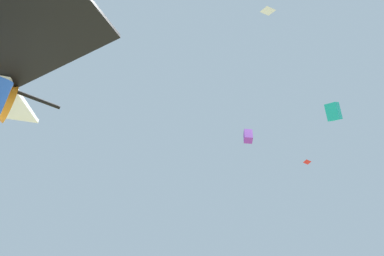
{
  "coord_description": "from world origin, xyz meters",
  "views": [
    {
      "loc": [
        1.3,
        -0.28,
        1.06
      ],
      "look_at": [
        -0.37,
        2.68,
        2.91
      ],
      "focal_mm": 25.74,
      "sensor_mm": 36.0,
      "label": 1
    }
  ],
  "objects_px": {
    "distant_kite_purple_high_left": "(248,136)",
    "distant_kite_red_overhead_distant": "(307,162)",
    "distant_kite_teal_low_right": "(333,112)",
    "distant_kite_white_far_center": "(268,10)"
  },
  "relations": [
    {
      "from": "distant_kite_teal_low_right",
      "to": "distant_kite_white_far_center",
      "type": "height_order",
      "value": "distant_kite_white_far_center"
    },
    {
      "from": "distant_kite_teal_low_right",
      "to": "distant_kite_purple_high_left",
      "type": "relative_size",
      "value": 0.89
    },
    {
      "from": "distant_kite_teal_low_right",
      "to": "distant_kite_red_overhead_distant",
      "type": "distance_m",
      "value": 10.07
    },
    {
      "from": "distant_kite_teal_low_right",
      "to": "distant_kite_purple_high_left",
      "type": "distance_m",
      "value": 9.92
    },
    {
      "from": "distant_kite_teal_low_right",
      "to": "distant_kite_white_far_center",
      "type": "xyz_separation_m",
      "value": [
        -2.36,
        -2.26,
        8.34
      ]
    },
    {
      "from": "distant_kite_purple_high_left",
      "to": "distant_kite_white_far_center",
      "type": "height_order",
      "value": "distant_kite_white_far_center"
    },
    {
      "from": "distant_kite_teal_low_right",
      "to": "distant_kite_white_far_center",
      "type": "bearing_deg",
      "value": -136.31
    },
    {
      "from": "distant_kite_white_far_center",
      "to": "distant_kite_purple_high_left",
      "type": "bearing_deg",
      "value": 121.1
    },
    {
      "from": "distant_kite_purple_high_left",
      "to": "distant_kite_red_overhead_distant",
      "type": "distance_m",
      "value": 6.06
    },
    {
      "from": "distant_kite_white_far_center",
      "to": "distant_kite_red_overhead_distant",
      "type": "relative_size",
      "value": 1.72
    }
  ]
}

